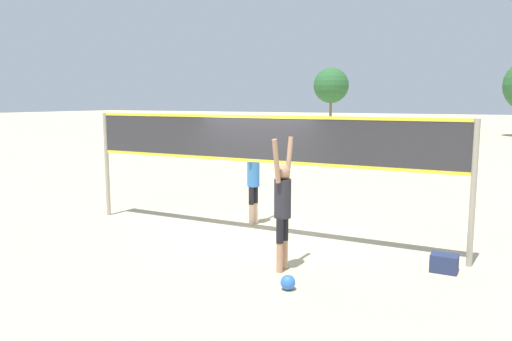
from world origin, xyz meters
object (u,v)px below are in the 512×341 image
object	(u,v)px
player_blocker	(253,175)
gear_bag	(444,263)
volleyball_net	(256,147)
tree_left_cluster	(331,86)
player_spiker	(283,201)
volleyball	(288,282)

from	to	relation	value
player_blocker	gear_bag	bearing A→B (deg)	72.76
volleyball_net	tree_left_cluster	xyz separation A→B (m)	(-11.22, 36.46, 2.33)
player_blocker	tree_left_cluster	bearing A→B (deg)	-163.26
gear_bag	volleyball_net	bearing A→B (deg)	172.50
player_spiker	tree_left_cluster	xyz separation A→B (m)	(-12.60, 38.14, 3.03)
player_blocker	tree_left_cluster	distance (m)	37.33
player_blocker	tree_left_cluster	xyz separation A→B (m)	(-10.71, 35.63, 3.05)
player_blocker	volleyball	xyz separation A→B (m)	(2.32, -3.25, -1.03)
volleyball_net	volleyball	size ratio (longest dim) A/B	36.67
tree_left_cluster	gear_bag	bearing A→B (deg)	-67.92
gear_bag	tree_left_cluster	size ratio (longest dim) A/B	0.07
volleyball_net	tree_left_cluster	distance (m)	38.22
player_blocker	volleyball	size ratio (longest dim) A/B	9.55
volleyball_net	player_spiker	bearing A→B (deg)	-50.70
volleyball_net	player_blocker	xyz separation A→B (m)	(-0.51, 0.83, -0.72)
volleyball_net	player_blocker	size ratio (longest dim) A/B	3.84
player_blocker	volleyball	distance (m)	4.13
gear_bag	tree_left_cluster	xyz separation A→B (m)	(-14.99, 36.95, 4.05)
volleyball	volleyball_net	bearing A→B (deg)	126.87
volleyball	tree_left_cluster	size ratio (longest dim) A/B	0.04
player_spiker	volleyball_net	bearing A→B (deg)	39.30
volleyball_net	player_blocker	distance (m)	1.21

